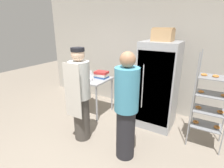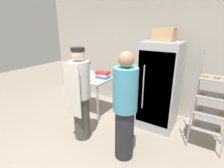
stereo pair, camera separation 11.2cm
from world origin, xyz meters
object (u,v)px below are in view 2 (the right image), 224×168
(person_customer, at_px, (125,108))
(baking_rack, at_px, (212,103))
(cardboard_storage_box, at_px, (165,35))
(binder_stack, at_px, (103,74))
(blender_pitcher, at_px, (89,69))
(refrigerator, at_px, (159,86))
(person_baker, at_px, (80,94))
(donut_box, at_px, (86,78))

(person_customer, bearing_deg, baking_rack, 42.61)
(cardboard_storage_box, bearing_deg, binder_stack, -174.47)
(blender_pitcher, height_order, person_customer, person_customer)
(binder_stack, xyz_separation_m, cardboard_storage_box, (1.38, 0.13, 0.97))
(refrigerator, xyz_separation_m, person_baker, (-1.07, -1.24, 0.01))
(baking_rack, distance_m, binder_stack, 2.39)
(blender_pitcher, bearing_deg, binder_stack, -12.20)
(baking_rack, height_order, person_customer, person_customer)
(cardboard_storage_box, relative_size, person_customer, 0.22)
(baking_rack, distance_m, blender_pitcher, 2.94)
(refrigerator, xyz_separation_m, binder_stack, (-1.38, -0.08, 0.06))
(baking_rack, xyz_separation_m, cardboard_storage_box, (-1.00, 0.27, 1.09))
(refrigerator, bearing_deg, blender_pitcher, 178.89)
(refrigerator, distance_m, baking_rack, 1.03)
(binder_stack, height_order, person_baker, person_baker)
(refrigerator, relative_size, blender_pitcher, 6.10)
(binder_stack, bearing_deg, refrigerator, 3.31)
(donut_box, distance_m, person_customer, 1.66)
(donut_box, bearing_deg, person_baker, -56.32)
(donut_box, xyz_separation_m, binder_stack, (0.20, 0.39, 0.03))
(donut_box, relative_size, binder_stack, 0.91)
(person_baker, bearing_deg, refrigerator, 49.10)
(donut_box, distance_m, binder_stack, 0.44)
(refrigerator, relative_size, baking_rack, 1.06)
(donut_box, xyz_separation_m, person_customer, (1.46, -0.78, -0.03))
(blender_pitcher, distance_m, person_customer, 2.22)
(baking_rack, bearing_deg, binder_stack, 176.63)
(baking_rack, bearing_deg, person_customer, -137.39)
(cardboard_storage_box, bearing_deg, donut_box, -161.65)
(baking_rack, xyz_separation_m, donut_box, (-2.58, -0.25, 0.08))
(refrigerator, distance_m, binder_stack, 1.38)
(person_baker, bearing_deg, person_customer, -1.03)
(person_baker, bearing_deg, blender_pitcher, 123.75)
(blender_pitcher, xyz_separation_m, person_customer, (1.80, -1.29, -0.12))
(binder_stack, bearing_deg, blender_pitcher, 167.80)
(refrigerator, bearing_deg, person_customer, -95.66)
(binder_stack, bearing_deg, donut_box, -117.31)
(person_customer, bearing_deg, binder_stack, 136.94)
(blender_pitcher, height_order, binder_stack, blender_pitcher)
(cardboard_storage_box, distance_m, person_customer, 1.68)
(blender_pitcher, distance_m, person_baker, 1.54)
(refrigerator, xyz_separation_m, donut_box, (-1.58, -0.47, 0.03))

